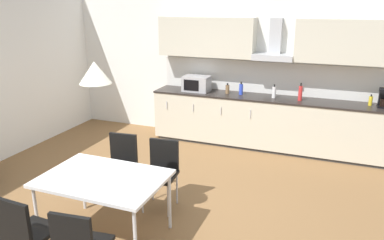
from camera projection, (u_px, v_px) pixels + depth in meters
The scene contains 17 objects.
ground_plane at pixel (163, 204), 4.90m from camera, with size 9.30×8.36×0.02m, color brown.
wall_back at pixel (226, 66), 7.00m from camera, with size 7.44×0.10×2.76m, color white.
kitchen_counter at pixel (268, 123), 6.65m from camera, with size 4.23×0.62×0.93m.
backsplash_tile at pixel (274, 78), 6.68m from camera, with size 4.21×0.02×0.57m, color silver.
upper_wall_cabinets at pixel (275, 40), 6.33m from camera, with size 4.21×0.40×0.70m.
microwave at pixel (196, 84), 6.94m from camera, with size 0.48×0.35×0.28m.
coffee_maker at pixel (384, 98), 5.88m from camera, with size 0.18×0.19×0.30m.
bottle_red at pixel (300, 93), 6.27m from camera, with size 0.07×0.07×0.30m.
bottle_white at pixel (274, 92), 6.46m from camera, with size 0.07×0.07×0.24m.
bottle_yellow at pixel (371, 101), 5.99m from camera, with size 0.06×0.06×0.18m.
bottle_blue at pixel (241, 89), 6.69m from camera, with size 0.07×0.07×0.23m.
bottle_brown at pixel (227, 89), 6.77m from camera, with size 0.07×0.07×0.19m.
dining_table at pixel (103, 181), 4.02m from camera, with size 1.31×0.91×0.73m.
chair_near_left at pixel (25, 229), 3.43m from camera, with size 0.42×0.42×0.87m.
chair_far_right at pixel (162, 167), 4.71m from camera, with size 0.43×0.43×0.87m.
chair_far_left at pixel (121, 160), 4.92m from camera, with size 0.44×0.44×0.87m.
pendant_lamp at pixel (95, 72), 3.67m from camera, with size 0.32×0.32×0.22m, color silver.
Camera 1 is at (1.93, -3.90, 2.52)m, focal length 35.00 mm.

